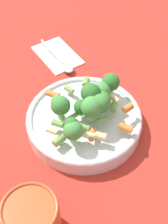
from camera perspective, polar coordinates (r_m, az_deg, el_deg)
name	(u,v)px	position (r m, az deg, el deg)	size (l,w,h in m)	color
ground_plane	(84,126)	(0.66, 0.00, -2.61)	(3.00, 3.00, 0.00)	#B72D23
bowl	(84,120)	(0.65, 0.00, -1.50)	(0.24, 0.24, 0.04)	silver
pasta_salad	(89,103)	(0.60, 0.96, 1.58)	(0.17, 0.18, 0.07)	#8CB766
cup	(33,221)	(0.51, -9.39, -19.00)	(0.09, 0.09, 0.09)	#CC4C23
napkin	(57,55)	(0.83, -4.90, 10.41)	(0.16, 0.15, 0.01)	white
spoon	(62,62)	(0.80, -4.13, 9.16)	(0.13, 0.10, 0.01)	silver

